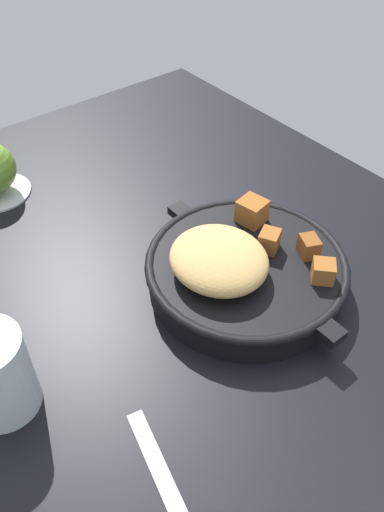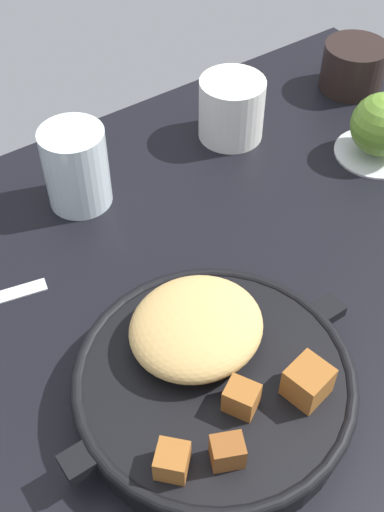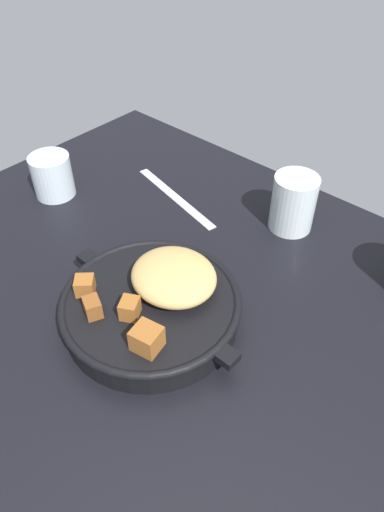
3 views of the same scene
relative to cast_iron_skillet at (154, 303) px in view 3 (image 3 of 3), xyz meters
The scene contains 5 objects.
ground_plane 6.99cm from the cast_iron_skillet, 60.09° to the left, with size 105.25×76.08×2.40cm, color black.
cast_iron_skillet is the anchor object (origin of this frame).
butter_knife 28.95cm from the cast_iron_skillet, 127.56° to the left, with size 22.71×1.60×0.36cm, color silver.
water_glass_tall 30.08cm from the cast_iron_skillet, 84.29° to the left, with size 7.35×7.35×9.67cm, color silver.
water_glass_short 36.23cm from the cast_iron_skillet, 165.67° to the left, with size 7.30×7.30×7.80cm, color silver.
Camera 3 is at (29.69, -33.40, 50.91)cm, focal length 33.07 mm.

